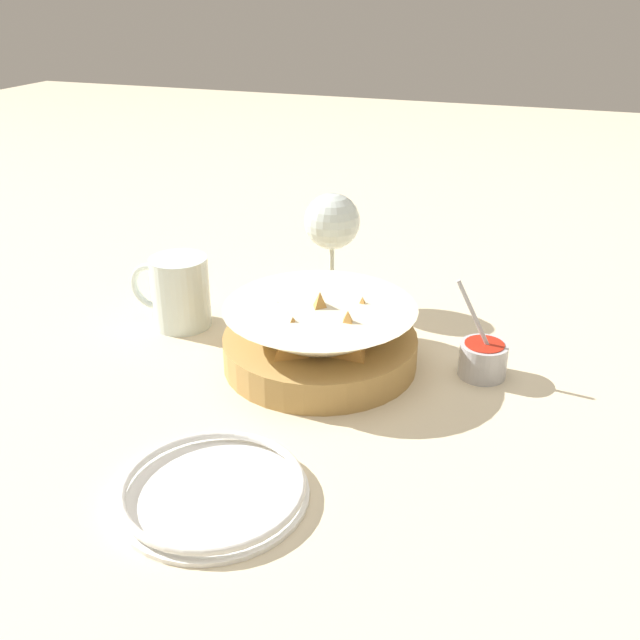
{
  "coord_description": "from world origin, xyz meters",
  "views": [
    {
      "loc": [
        -0.27,
        0.72,
        0.42
      ],
      "look_at": [
        -0.01,
        0.01,
        0.06
      ],
      "focal_mm": 40.0,
      "sensor_mm": 36.0,
      "label": 1
    }
  ],
  "objects_px": {
    "sauce_cup": "(483,358)",
    "beer_mug": "(180,294)",
    "side_plate": "(213,490)",
    "wine_glass": "(332,225)",
    "food_basket": "(320,338)"
  },
  "relations": [
    {
      "from": "food_basket",
      "to": "side_plate",
      "type": "distance_m",
      "value": 0.26
    },
    {
      "from": "food_basket",
      "to": "sauce_cup",
      "type": "bearing_deg",
      "value": -168.21
    },
    {
      "from": "sauce_cup",
      "to": "beer_mug",
      "type": "bearing_deg",
      "value": -0.15
    },
    {
      "from": "wine_glass",
      "to": "side_plate",
      "type": "relative_size",
      "value": 0.91
    },
    {
      "from": "wine_glass",
      "to": "beer_mug",
      "type": "bearing_deg",
      "value": 39.67
    },
    {
      "from": "sauce_cup",
      "to": "side_plate",
      "type": "xyz_separation_m",
      "value": [
        0.2,
        0.3,
        -0.02
      ]
    },
    {
      "from": "sauce_cup",
      "to": "side_plate",
      "type": "distance_m",
      "value": 0.36
    },
    {
      "from": "sauce_cup",
      "to": "wine_glass",
      "type": "relative_size",
      "value": 0.73
    },
    {
      "from": "food_basket",
      "to": "beer_mug",
      "type": "height_order",
      "value": "same"
    },
    {
      "from": "beer_mug",
      "to": "side_plate",
      "type": "distance_m",
      "value": 0.37
    },
    {
      "from": "food_basket",
      "to": "beer_mug",
      "type": "xyz_separation_m",
      "value": [
        0.21,
        -0.04,
        0.01
      ]
    },
    {
      "from": "beer_mug",
      "to": "side_plate",
      "type": "xyz_separation_m",
      "value": [
        -0.2,
        0.3,
        -0.04
      ]
    },
    {
      "from": "sauce_cup",
      "to": "wine_glass",
      "type": "height_order",
      "value": "wine_glass"
    },
    {
      "from": "sauce_cup",
      "to": "side_plate",
      "type": "height_order",
      "value": "sauce_cup"
    },
    {
      "from": "side_plate",
      "to": "food_basket",
      "type": "bearing_deg",
      "value": -91.97
    }
  ]
}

